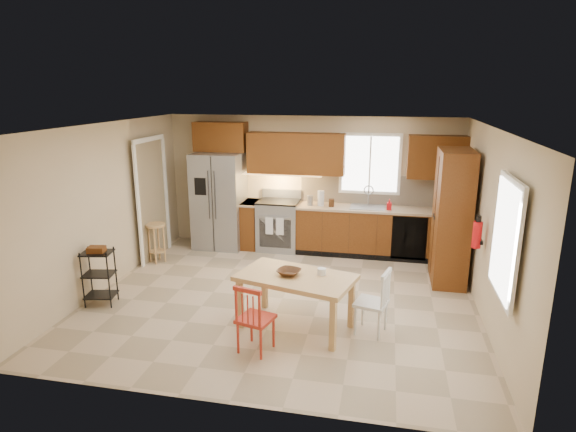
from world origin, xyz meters
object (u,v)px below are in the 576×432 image
(range_stove, at_px, (279,226))
(table_jar, at_px, (322,273))
(bar_stool, at_px, (157,243))
(soap_bottle, at_px, (389,204))
(dining_table, at_px, (296,302))
(utility_cart, at_px, (99,277))
(refrigerator, at_px, (219,201))
(pantry, at_px, (452,217))
(chair_white, at_px, (371,302))
(fire_extinguisher, at_px, (477,235))
(table_bowl, at_px, (289,275))
(chair_red, at_px, (256,317))

(range_stove, distance_m, table_jar, 3.17)
(bar_stool, bearing_deg, soap_bottle, 33.70)
(dining_table, height_order, utility_cart, utility_cart)
(refrigerator, relative_size, table_jar, 16.18)
(bar_stool, bearing_deg, pantry, 20.67)
(range_stove, distance_m, chair_white, 3.48)
(fire_extinguisher, distance_m, dining_table, 2.59)
(fire_extinguisher, height_order, utility_cart, fire_extinguisher)
(table_bowl, bearing_deg, table_jar, 12.53)
(utility_cart, bearing_deg, pantry, 10.15)
(range_stove, height_order, table_jar, range_stove)
(refrigerator, height_order, chair_red, refrigerator)
(dining_table, relative_size, table_bowl, 4.94)
(range_stove, bearing_deg, table_jar, -67.37)
(chair_red, bearing_deg, utility_cart, 177.88)
(chair_white, bearing_deg, table_jar, 101.35)
(pantry, height_order, chair_red, pantry)
(table_bowl, relative_size, utility_cart, 0.36)
(table_jar, bearing_deg, chair_red, -131.90)
(refrigerator, height_order, fire_extinguisher, refrigerator)
(chair_white, xyz_separation_m, table_jar, (-0.64, 0.04, 0.31))
(table_jar, bearing_deg, range_stove, 112.63)
(chair_white, distance_m, utility_cart, 3.80)
(dining_table, height_order, table_jar, table_jar)
(fire_extinguisher, xyz_separation_m, chair_red, (-2.63, -1.62, -0.68))
(chair_red, bearing_deg, chair_white, 43.21)
(dining_table, relative_size, chair_white, 1.70)
(range_stove, bearing_deg, bar_stool, -149.90)
(pantry, relative_size, table_jar, 18.67)
(range_stove, bearing_deg, utility_cart, -124.05)
(chair_white, bearing_deg, pantry, -14.96)
(table_jar, xyz_separation_m, bar_stool, (-3.16, 1.78, -0.39))
(soap_bottle, relative_size, chair_red, 0.23)
(refrigerator, distance_m, utility_cart, 2.98)
(chair_red, bearing_deg, soap_bottle, 82.38)
(chair_white, distance_m, table_jar, 0.71)
(range_stove, bearing_deg, fire_extinguisher, -32.62)
(fire_extinguisher, bearing_deg, soap_bottle, 120.53)
(table_jar, relative_size, utility_cart, 0.14)
(pantry, bearing_deg, table_bowl, -137.09)
(dining_table, relative_size, table_jar, 12.75)
(refrigerator, relative_size, dining_table, 1.27)
(table_jar, bearing_deg, soap_bottle, 73.90)
(bar_stool, relative_size, utility_cart, 0.86)
(chair_white, bearing_deg, fire_extinguisher, -40.50)
(chair_red, height_order, bar_stool, chair_red)
(soap_bottle, relative_size, bar_stool, 0.27)
(pantry, bearing_deg, refrigerator, 167.38)
(chair_red, bearing_deg, fire_extinguisher, 46.49)
(bar_stool, bearing_deg, utility_cart, -71.02)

